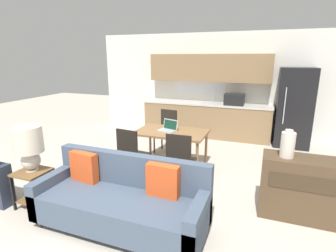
{
  "coord_description": "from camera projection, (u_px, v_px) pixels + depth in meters",
  "views": [
    {
      "loc": [
        1.49,
        -2.47,
        2.07
      ],
      "look_at": [
        -0.02,
        1.5,
        0.95
      ],
      "focal_mm": 28.0,
      "sensor_mm": 36.0,
      "label": 1
    }
  ],
  "objects": [
    {
      "name": "ground_plane",
      "position": [
        127.0,
        228.0,
        3.27
      ],
      "size": [
        20.0,
        20.0,
        0.0
      ],
      "primitive_type": "plane",
      "color": "beige"
    },
    {
      "name": "wall_back",
      "position": [
        209.0,
        84.0,
        7.11
      ],
      "size": [
        6.4,
        0.07,
        2.7
      ],
      "color": "silver",
      "rests_on": "ground_plane"
    },
    {
      "name": "kitchen_counter",
      "position": [
        207.0,
        105.0,
        6.96
      ],
      "size": [
        3.35,
        0.65,
        2.15
      ],
      "color": "#8E704C",
      "rests_on": "ground_plane"
    },
    {
      "name": "refrigerator",
      "position": [
        294.0,
        108.0,
        6.13
      ],
      "size": [
        0.77,
        0.75,
        1.85
      ],
      "color": "black",
      "rests_on": "ground_plane"
    },
    {
      "name": "dining_table",
      "position": [
        171.0,
        135.0,
        4.92
      ],
      "size": [
        1.32,
        0.81,
        0.72
      ],
      "color": "olive",
      "rests_on": "ground_plane"
    },
    {
      "name": "couch",
      "position": [
        123.0,
        200.0,
        3.25
      ],
      "size": [
        2.12,
        0.8,
        0.87
      ],
      "color": "#3D2D1E",
      "rests_on": "ground_plane"
    },
    {
      "name": "side_table",
      "position": [
        33.0,
        183.0,
        3.67
      ],
      "size": [
        0.41,
        0.41,
        0.54
      ],
      "color": "brown",
      "rests_on": "ground_plane"
    },
    {
      "name": "table_lamp",
      "position": [
        29.0,
        145.0,
        3.56
      ],
      "size": [
        0.38,
        0.38,
        0.63
      ],
      "color": "silver",
      "rests_on": "side_table"
    },
    {
      "name": "credenza",
      "position": [
        298.0,
        188.0,
        3.43
      ],
      "size": [
        0.94,
        0.45,
        0.83
      ],
      "color": "brown",
      "rests_on": "ground_plane"
    },
    {
      "name": "vase",
      "position": [
        288.0,
        144.0,
        3.32
      ],
      "size": [
        0.17,
        0.17,
        0.36
      ],
      "color": "beige",
      "rests_on": "credenza"
    },
    {
      "name": "dining_chair_near_left",
      "position": [
        132.0,
        153.0,
        4.41
      ],
      "size": [
        0.46,
        0.46,
        0.94
      ],
      "rotation": [
        0.0,
        0.0,
        3.03
      ],
      "color": "black",
      "rests_on": "ground_plane"
    },
    {
      "name": "dining_chair_near_right",
      "position": [
        180.0,
        159.0,
        4.15
      ],
      "size": [
        0.44,
        0.44,
        0.94
      ],
      "rotation": [
        0.0,
        0.0,
        3.18
      ],
      "color": "black",
      "rests_on": "ground_plane"
    },
    {
      "name": "dining_chair_far_left",
      "position": [
        166.0,
        129.0,
        5.83
      ],
      "size": [
        0.47,
        0.47,
        0.94
      ],
      "rotation": [
        0.0,
        0.0,
        -0.14
      ],
      "color": "black",
      "rests_on": "ground_plane"
    },
    {
      "name": "laptop",
      "position": [
        168.0,
        128.0,
        4.95
      ],
      "size": [
        0.38,
        0.34,
        0.2
      ],
      "rotation": [
        0.0,
        0.0,
        -0.29
      ],
      "color": "#B7BABC",
      "rests_on": "dining_table"
    }
  ]
}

